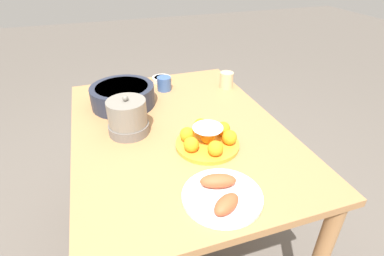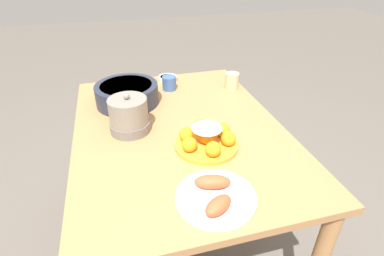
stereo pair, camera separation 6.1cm
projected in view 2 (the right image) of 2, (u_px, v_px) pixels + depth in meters
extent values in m
plane|color=#5B544C|center=(182.00, 242.00, 1.72)|extent=(12.00, 12.00, 0.00)
cylinder|color=#A87547|center=(218.00, 128.00, 2.07)|extent=(0.06, 0.06, 0.75)
cylinder|color=#A87547|center=(100.00, 146.00, 1.89)|extent=(0.06, 0.06, 0.75)
cube|color=#A87547|center=(179.00, 130.00, 1.32)|extent=(1.21, 0.89, 0.03)
cylinder|color=gold|center=(206.00, 145.00, 1.18)|extent=(0.25, 0.25, 0.02)
sphere|color=orange|center=(201.00, 126.00, 1.23)|extent=(0.06, 0.06, 0.06)
sphere|color=orange|center=(185.00, 134.00, 1.18)|extent=(0.06, 0.06, 0.06)
sphere|color=orange|center=(189.00, 144.00, 1.12)|extent=(0.06, 0.06, 0.06)
sphere|color=orange|center=(213.00, 149.00, 1.09)|extent=(0.06, 0.06, 0.06)
sphere|color=orange|center=(228.00, 139.00, 1.15)|extent=(0.06, 0.06, 0.06)
sphere|color=orange|center=(223.00, 130.00, 1.21)|extent=(0.06, 0.06, 0.06)
ellipsoid|color=white|center=(207.00, 128.00, 1.14)|extent=(0.12, 0.12, 0.02)
sphere|color=orange|center=(207.00, 137.00, 1.16)|extent=(0.06, 0.06, 0.06)
cylinder|color=#232838|center=(127.00, 94.00, 1.48)|extent=(0.31, 0.31, 0.10)
cylinder|color=brown|center=(126.00, 86.00, 1.46)|extent=(0.25, 0.25, 0.01)
cylinder|color=beige|center=(168.00, 79.00, 1.74)|extent=(0.11, 0.11, 0.03)
cylinder|color=olive|center=(168.00, 77.00, 1.73)|extent=(0.08, 0.08, 0.01)
cylinder|color=silver|center=(216.00, 197.00, 0.94)|extent=(0.26, 0.26, 0.01)
ellipsoid|color=#D1512D|center=(212.00, 182.00, 0.96)|extent=(0.08, 0.13, 0.04)
ellipsoid|color=#D1512D|center=(219.00, 205.00, 0.87)|extent=(0.10, 0.11, 0.04)
cylinder|color=#DBB27F|center=(232.00, 81.00, 1.64)|extent=(0.07, 0.07, 0.09)
cylinder|color=#38568E|center=(169.00, 83.00, 1.63)|extent=(0.08, 0.08, 0.07)
cylinder|color=#66605B|center=(130.00, 126.00, 1.27)|extent=(0.17, 0.17, 0.04)
cylinder|color=slate|center=(128.00, 111.00, 1.24)|extent=(0.16, 0.16, 0.11)
sphere|color=slate|center=(126.00, 96.00, 1.20)|extent=(0.02, 0.02, 0.02)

